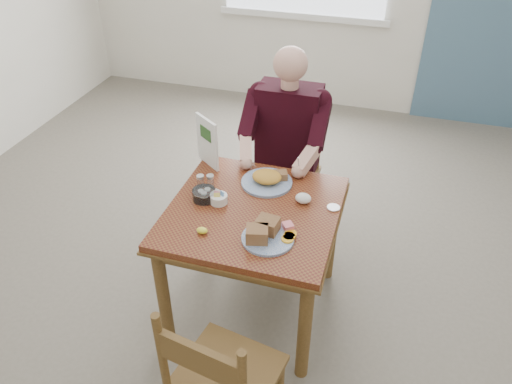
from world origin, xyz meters
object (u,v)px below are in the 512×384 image
(diner, at_px, (286,137))
(chair_near, at_px, (221,382))
(near_plate, at_px, (266,233))
(far_plate, at_px, (268,179))
(chair_far, at_px, (287,173))
(table, at_px, (253,225))

(diner, bearing_deg, chair_near, -85.56)
(near_plate, xyz_separation_m, far_plate, (-0.12, 0.47, -0.00))
(chair_far, height_order, diner, diner)
(chair_far, distance_m, far_plate, 0.62)
(chair_far, xyz_separation_m, near_plate, (0.13, -1.01, 0.30))
(chair_far, xyz_separation_m, diner, (0.00, -0.09, 0.33))
(table, distance_m, near_plate, 0.29)
(far_plate, bearing_deg, table, -91.90)
(chair_far, relative_size, diner, 0.69)
(far_plate, bearing_deg, chair_far, 90.91)
(chair_near, xyz_separation_m, diner, (-0.12, 1.58, 0.33))
(table, relative_size, chair_far, 0.97)
(diner, height_order, far_plate, diner)
(near_plate, bearing_deg, chair_far, 97.47)
(diner, xyz_separation_m, far_plate, (0.01, -0.45, -0.03))
(table, height_order, chair_far, chair_far)
(table, bearing_deg, diner, 90.00)
(chair_far, bearing_deg, near_plate, -82.53)
(chair_far, height_order, far_plate, chair_far)
(diner, xyz_separation_m, near_plate, (0.13, -0.92, -0.03))
(table, xyz_separation_m, near_plate, (0.13, -0.21, 0.14))
(table, distance_m, chair_near, 0.89)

